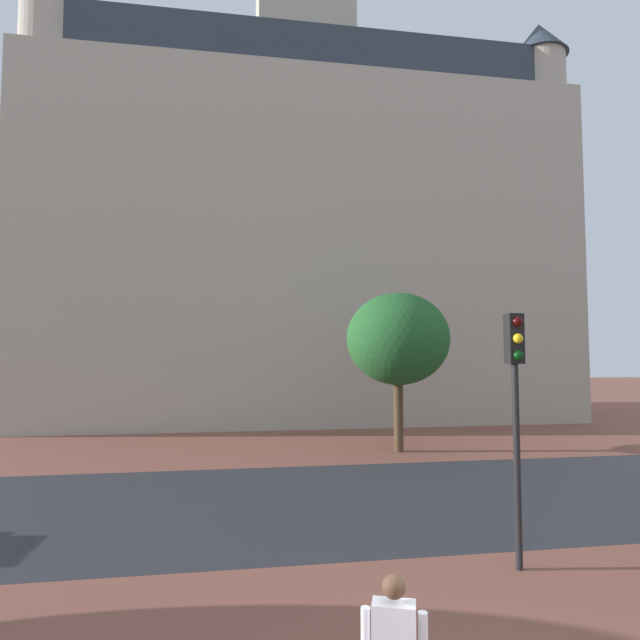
{
  "coord_description": "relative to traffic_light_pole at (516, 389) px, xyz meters",
  "views": [
    {
      "loc": [
        -2.55,
        -4.19,
        3.76
      ],
      "look_at": [
        -0.33,
        9.65,
        4.66
      ],
      "focal_mm": 29.33,
      "sensor_mm": 36.0,
      "label": 1
    }
  ],
  "objects": [
    {
      "name": "tree_curb_far",
      "position": [
        1.29,
        10.89,
        1.18
      ],
      "size": [
        3.99,
        3.99,
        6.13
      ],
      "color": "#4C3823",
      "rests_on": "ground_plane"
    },
    {
      "name": "street_asphalt_strip",
      "position": [
        -2.37,
        4.82,
        -3.13
      ],
      "size": [
        120.0,
        8.07,
        0.0
      ],
      "primitive_type": "cube",
      "color": "#2D2D33",
      "rests_on": "ground_plane"
    },
    {
      "name": "ground_plane",
      "position": [
        -2.37,
        5.52,
        -3.14
      ],
      "size": [
        120.0,
        120.0,
        0.0
      ],
      "primitive_type": "plane",
      "color": "brown"
    },
    {
      "name": "landmark_building",
      "position": [
        -0.94,
        22.91,
        8.28
      ],
      "size": [
        30.15,
        12.18,
        35.85
      ],
      "color": "#B2A893",
      "rests_on": "ground_plane"
    },
    {
      "name": "traffic_light_pole",
      "position": [
        0.0,
        0.0,
        0.0
      ],
      "size": [
        0.28,
        0.34,
        4.48
      ],
      "color": "black",
      "rests_on": "ground_plane"
    }
  ]
}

